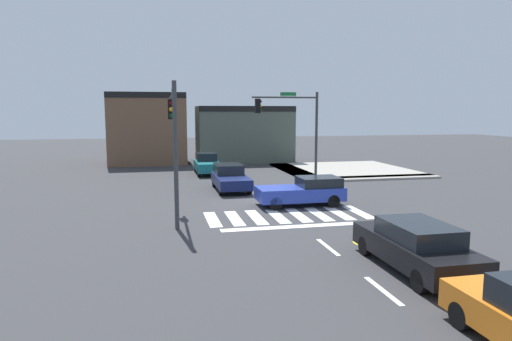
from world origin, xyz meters
TOP-DOWN VIEW (x-y plane):
  - ground_plane at (0.00, 0.00)m, footprint 120.00×120.00m
  - crosswalk_near at (0.00, -4.50)m, footprint 7.50×2.92m
  - lane_markings at (1.16, -11.43)m, footprint 6.80×18.75m
  - bike_detector_marking at (1.66, -9.28)m, footprint 1.14×1.14m
  - curb_corner_northeast at (8.49, 9.42)m, footprint 10.00×10.60m
  - storefront_row at (-2.43, 18.83)m, footprint 16.72×6.25m
  - traffic_signal_northeast at (3.18, 5.49)m, footprint 4.61×0.32m
  - traffic_signal_southwest at (-5.07, -3.96)m, footprint 0.32×5.32m
  - car_navy at (-1.49, 3.03)m, footprint 1.87×4.49m
  - car_blue at (1.44, -2.41)m, footprint 4.34×1.92m
  - car_teal at (-2.12, 10.35)m, footprint 1.71×4.21m
  - car_black at (1.69, -12.26)m, footprint 1.84×4.75m

SIDE VIEW (x-z plane):
  - ground_plane at x=0.00m, z-range 0.00..0.00m
  - bike_detector_marking at x=1.66m, z-range 0.00..0.01m
  - crosswalk_near at x=0.00m, z-range 0.00..0.01m
  - lane_markings at x=1.16m, z-range 0.00..0.01m
  - curb_corner_northeast at x=8.49m, z-range 0.00..0.15m
  - car_blue at x=1.44m, z-range 0.02..1.45m
  - car_navy at x=-1.49m, z-range 0.01..1.50m
  - car_black at x=1.69m, z-range 0.02..1.50m
  - car_teal at x=-2.12m, z-range -0.01..1.56m
  - storefront_row at x=-2.43m, z-range -0.25..6.16m
  - traffic_signal_southwest at x=-5.07m, z-range 1.10..7.05m
  - traffic_signal_northeast at x=3.18m, z-range 1.17..7.22m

